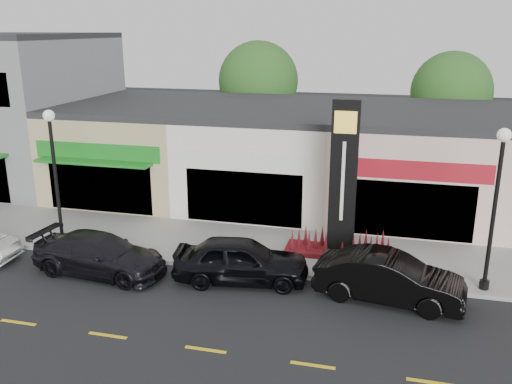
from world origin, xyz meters
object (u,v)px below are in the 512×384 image
car_dark_sedan (100,255)px  car_black_sedan (241,260)px  lamp_east_near (496,194)px  pylon_sign (342,203)px  car_black_conv (389,278)px  lamp_west_near (54,165)px

car_dark_sedan → car_black_sedan: bearing=-78.4°
car_dark_sedan → lamp_east_near: bearing=-77.6°
car_dark_sedan → car_black_sedan: 5.18m
pylon_sign → car_black_conv: bearing=-58.2°
lamp_west_near → lamp_east_near: bearing=0.0°
car_dark_sedan → car_black_conv: car_black_conv is taller
lamp_west_near → car_black_sedan: lamp_west_near is taller
lamp_east_near → car_black_conv: size_ratio=1.14×
lamp_east_near → car_black_sedan: lamp_east_near is taller
pylon_sign → car_dark_sedan: (-8.33, -3.43, -1.55)m
pylon_sign → car_dark_sedan: 9.14m
car_black_conv → car_dark_sedan: bearing=101.1°
lamp_east_near → car_black_conv: bearing=-157.0°
pylon_sign → lamp_east_near: bearing=-18.7°
car_black_sedan → car_black_conv: 5.05m
car_black_conv → lamp_west_near: bearing=92.9°
lamp_east_near → pylon_sign: size_ratio=0.91×
lamp_west_near → car_black_sedan: 8.35m
car_dark_sedan → car_black_conv: size_ratio=1.04×
pylon_sign → car_dark_sedan: size_ratio=1.20×
lamp_west_near → car_black_conv: size_ratio=1.14×
lamp_west_near → pylon_sign: 11.19m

